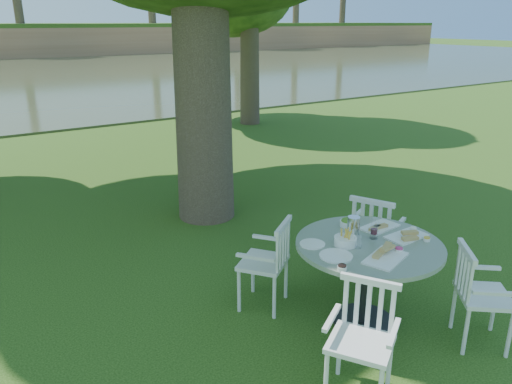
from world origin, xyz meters
TOP-DOWN VIEW (x-y plane):
  - ground at (0.00, 0.00)m, footprint 140.00×140.00m
  - table at (0.12, -1.45)m, footprint 1.31×1.31m
  - chair_ne at (0.80, -0.86)m, footprint 0.61×0.62m
  - chair_nw at (-0.43, -0.73)m, footprint 0.62×0.61m
  - chair_sw at (-0.54, -2.07)m, footprint 0.60×0.60m
  - chair_se at (0.67, -2.16)m, footprint 0.61×0.62m
  - tableware at (0.07, -1.39)m, footprint 1.17×0.95m

SIDE VIEW (x-z plane):
  - ground at x=0.00m, z-range 0.00..0.00m
  - chair_sw at x=-0.54m, z-range 0.08..0.97m
  - chair_se at x=0.67m, z-range 0.08..0.97m
  - chair_nw at x=-0.43m, z-range 0.08..0.98m
  - chair_ne at x=0.80m, z-range 0.08..1.03m
  - table at x=0.12m, z-range 0.24..1.06m
  - tableware at x=0.07m, z-range 0.75..0.97m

